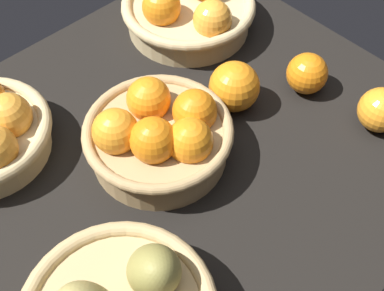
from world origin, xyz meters
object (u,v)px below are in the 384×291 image
object	(u,v)px
basket_center	(159,134)
loose_orange_side_gap	(233,86)
basket_far_right	(189,8)
loose_orange_back_gap	(381,110)
loose_orange_front_gap	(307,73)

from	to	relation	value
basket_center	loose_orange_side_gap	bearing A→B (deg)	-0.66
basket_far_right	loose_orange_side_gap	xyz separation A→B (cm)	(-8.42, -19.52, -0.08)
basket_center	basket_far_right	size ratio (longest dim) A/B	0.90
basket_far_right	loose_orange_side_gap	bearing A→B (deg)	-113.35
basket_center	loose_orange_back_gap	bearing A→B (deg)	-33.64
loose_orange_back_gap	loose_orange_front_gap	bearing A→B (deg)	98.30
loose_orange_back_gap	loose_orange_side_gap	bearing A→B (deg)	125.07
basket_center	basket_far_right	bearing A→B (deg)	38.68
basket_center	basket_far_right	xyz separation A→B (cm)	(24.16, 19.34, -0.54)
loose_orange_back_gap	basket_far_right	bearing A→B (deg)	97.53
loose_orange_back_gap	basket_center	bearing A→B (deg)	146.36
basket_center	loose_orange_back_gap	world-z (taller)	basket_center
basket_center	basket_far_right	distance (cm)	30.95
loose_orange_front_gap	loose_orange_back_gap	distance (cm)	13.35
loose_orange_front_gap	loose_orange_back_gap	world-z (taller)	loose_orange_back_gap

